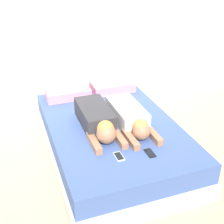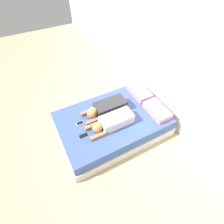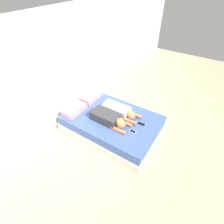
{
  "view_description": "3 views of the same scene",
  "coord_description": "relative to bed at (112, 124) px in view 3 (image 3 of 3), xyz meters",
  "views": [
    {
      "loc": [
        -1.05,
        -2.92,
        2.24
      ],
      "look_at": [
        0.0,
        0.0,
        0.58
      ],
      "focal_mm": 50.0,
      "sensor_mm": 36.0,
      "label": 1
    },
    {
      "loc": [
        2.02,
        -1.08,
        3.11
      ],
      "look_at": [
        0.0,
        0.0,
        0.58
      ],
      "focal_mm": 28.0,
      "sensor_mm": 36.0,
      "label": 2
    },
    {
      "loc": [
        -2.56,
        -1.67,
        3.13
      ],
      "look_at": [
        0.0,
        0.0,
        0.58
      ],
      "focal_mm": 28.0,
      "sensor_mm": 36.0,
      "label": 3
    }
  ],
  "objects": [
    {
      "name": "ground_plane",
      "position": [
        0.0,
        0.0,
        -0.21
      ],
      "size": [
        12.0,
        12.0,
        0.0
      ],
      "primitive_type": "plane",
      "color": "tan"
    },
    {
      "name": "person_right",
      "position": [
        0.18,
        -0.11,
        0.32
      ],
      "size": [
        0.33,
        0.92,
        0.22
      ],
      "color": "silver",
      "rests_on": "bed"
    },
    {
      "name": "pillow_head_right",
      "position": [
        0.32,
        0.88,
        0.28
      ],
      "size": [
        0.58,
        0.34,
        0.12
      ],
      "color": "pink",
      "rests_on": "bed"
    },
    {
      "name": "wall_back",
      "position": [
        0.0,
        1.25,
        1.09
      ],
      "size": [
        12.0,
        0.06,
        2.6
      ],
      "color": "white",
      "rests_on": "ground_plane"
    },
    {
      "name": "cell_phone_left",
      "position": [
        -0.15,
        -0.63,
        0.22
      ],
      "size": [
        0.07,
        0.15,
        0.01
      ],
      "color": "silver",
      "rests_on": "bed"
    },
    {
      "name": "pillow_head_left",
      "position": [
        -0.32,
        0.88,
        0.28
      ],
      "size": [
        0.58,
        0.34,
        0.12
      ],
      "color": "pink",
      "rests_on": "bed"
    },
    {
      "name": "cell_phone_right",
      "position": [
        0.15,
        -0.68,
        0.22
      ],
      "size": [
        0.07,
        0.15,
        0.01
      ],
      "color": "black",
      "rests_on": "bed"
    },
    {
      "name": "bed",
      "position": [
        0.0,
        0.0,
        0.0
      ],
      "size": [
        1.47,
        2.21,
        0.43
      ],
      "color": "beige",
      "rests_on": "ground_plane"
    },
    {
      "name": "person_left",
      "position": [
        -0.19,
        -0.05,
        0.33
      ],
      "size": [
        0.34,
        0.92,
        0.24
      ],
      "color": "#333338",
      "rests_on": "bed"
    }
  ]
}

